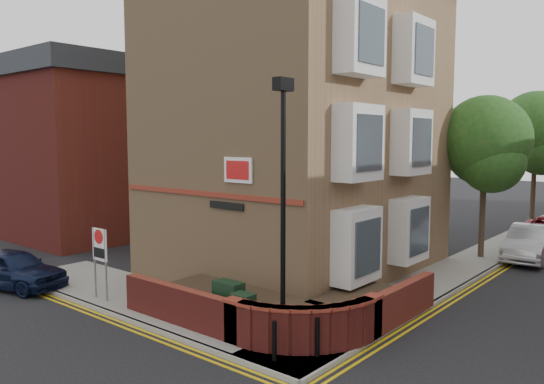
{
  "coord_description": "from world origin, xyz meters",
  "views": [
    {
      "loc": [
        9.22,
        -8.36,
        5.04
      ],
      "look_at": [
        -1.06,
        4.0,
        3.42
      ],
      "focal_mm": 35.0,
      "sensor_mm": 36.0,
      "label": 1
    }
  ],
  "objects_px": {
    "lamppost": "(283,212)",
    "utility_cabinet_large": "(229,304)",
    "zone_sign": "(100,250)",
    "navy_hatchback": "(13,269)",
    "silver_car_near": "(530,243)"
  },
  "relations": [
    {
      "from": "lamppost",
      "to": "utility_cabinet_large",
      "type": "bearing_deg",
      "value": 176.99
    },
    {
      "from": "lamppost",
      "to": "zone_sign",
      "type": "xyz_separation_m",
      "value": [
        -6.6,
        -0.7,
        -1.7
      ]
    },
    {
      "from": "navy_hatchback",
      "to": "silver_car_near",
      "type": "distance_m",
      "value": 19.97
    },
    {
      "from": "zone_sign",
      "to": "navy_hatchback",
      "type": "height_order",
      "value": "zone_sign"
    },
    {
      "from": "navy_hatchback",
      "to": "zone_sign",
      "type": "bearing_deg",
      "value": -90.88
    },
    {
      "from": "navy_hatchback",
      "to": "lamppost",
      "type": "bearing_deg",
      "value": -96.53
    },
    {
      "from": "lamppost",
      "to": "zone_sign",
      "type": "relative_size",
      "value": 2.86
    },
    {
      "from": "utility_cabinet_large",
      "to": "navy_hatchback",
      "type": "height_order",
      "value": "navy_hatchback"
    },
    {
      "from": "zone_sign",
      "to": "navy_hatchback",
      "type": "bearing_deg",
      "value": -165.0
    },
    {
      "from": "utility_cabinet_large",
      "to": "navy_hatchback",
      "type": "bearing_deg",
      "value": -167.94
    },
    {
      "from": "lamppost",
      "to": "navy_hatchback",
      "type": "distance_m",
      "value": 10.8
    },
    {
      "from": "lamppost",
      "to": "navy_hatchback",
      "type": "height_order",
      "value": "lamppost"
    },
    {
      "from": "lamppost",
      "to": "silver_car_near",
      "type": "bearing_deg",
      "value": 81.88
    },
    {
      "from": "navy_hatchback",
      "to": "utility_cabinet_large",
      "type": "bearing_deg",
      "value": -93.82
    },
    {
      "from": "utility_cabinet_large",
      "to": "navy_hatchback",
      "type": "distance_m",
      "value": 8.61
    }
  ]
}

